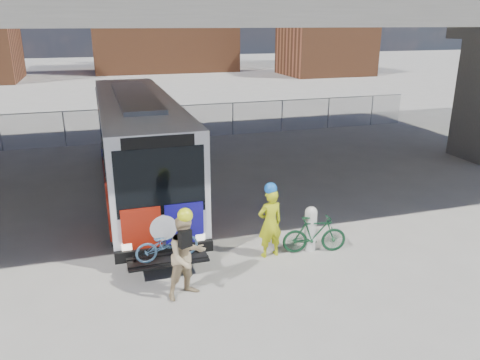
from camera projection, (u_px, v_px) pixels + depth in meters
name	position (u px, v px, depth m)	size (l,w,h in m)	color
ground	(219.00, 226.00, 14.78)	(160.00, 160.00, 0.00)	#9E9991
bus	(138.00, 137.00, 17.16)	(2.67, 12.93, 3.69)	silver
overpass	(187.00, 9.00, 16.30)	(40.00, 16.00, 7.95)	#605E59
chainlink_fence	(162.00, 114.00, 25.18)	(30.00, 0.06, 30.00)	gray
brick_buildings	(127.00, 28.00, 57.02)	(54.00, 22.00, 12.00)	brown
bollard	(310.00, 227.00, 13.01)	(0.34, 0.34, 1.30)	white
cyclist_hivis	(270.00, 221.00, 12.57)	(0.76, 0.54, 2.13)	#CDD916
cyclist_tan	(187.00, 255.00, 10.70)	(1.18, 1.05, 2.20)	tan
bike_parked	(315.00, 234.00, 12.93)	(0.50, 1.78, 1.07)	#143E23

